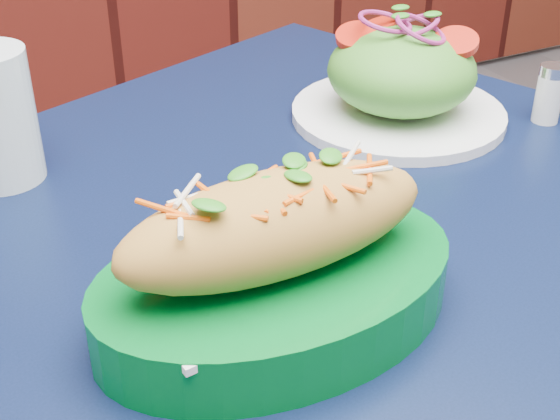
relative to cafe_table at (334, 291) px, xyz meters
name	(u,v)px	position (x,y,z in m)	size (l,w,h in m)	color
cafe_table	(334,291)	(0.00, 0.00, 0.00)	(1.03, 1.03, 0.75)	black
banh_mi_basket	(276,264)	(-0.12, -0.11, 0.14)	(0.28, 0.18, 0.13)	#00601F
salad_plate	(401,79)	(0.17, 0.15, 0.14)	(0.24, 0.24, 0.12)	white
salt_shaker	(549,94)	(0.32, 0.06, 0.12)	(0.03, 0.03, 0.07)	white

